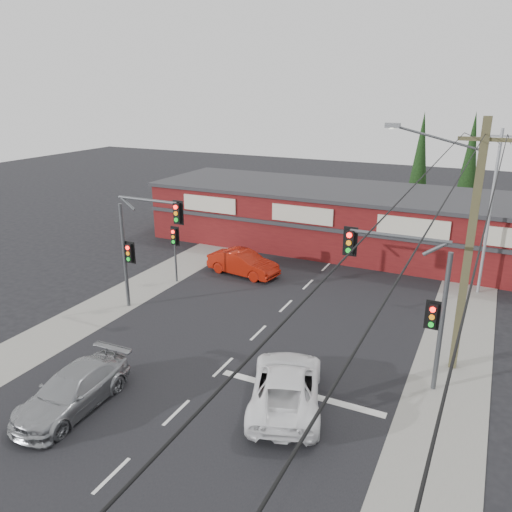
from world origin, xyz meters
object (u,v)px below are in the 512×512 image
at_px(silver_suv, 72,390).
at_px(red_sedan, 243,263).
at_px(white_suv, 286,386).
at_px(shop_building, 335,217).
at_px(utility_pole, 466,242).

relative_size(silver_suv, red_sedan, 1.06).
relative_size(white_suv, shop_building, 0.19).
height_order(silver_suv, shop_building, shop_building).
relative_size(silver_suv, shop_building, 0.18).
height_order(white_suv, silver_suv, white_suv).
bearing_deg(red_sedan, silver_suv, -168.83).
bearing_deg(silver_suv, red_sedan, 90.93).
height_order(red_sedan, shop_building, shop_building).
distance_m(silver_suv, shop_building, 23.04).
bearing_deg(red_sedan, utility_pole, -106.34).
xyz_separation_m(red_sedan, shop_building, (3.20, 8.20, 1.39)).
bearing_deg(shop_building, utility_pole, -56.24).
relative_size(shop_building, utility_pole, 2.73).
xyz_separation_m(white_suv, shop_building, (-4.27, 19.32, 1.40)).
xyz_separation_m(red_sedan, utility_pole, (12.56, -5.80, 4.65)).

